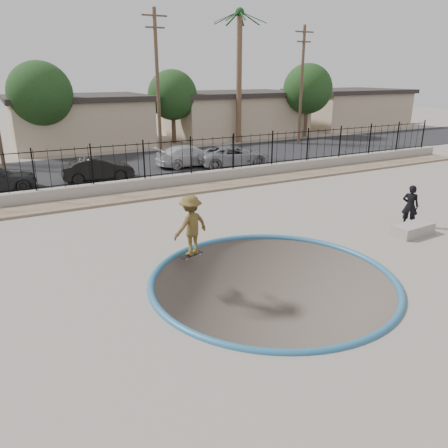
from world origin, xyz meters
TOP-DOWN VIEW (x-y plane):
  - ground at (0.00, 12.00)m, footprint 120.00×120.00m
  - bowl_pit at (0.00, -1.00)m, footprint 6.84×6.84m
  - coping_ring at (0.00, -1.00)m, footprint 7.04×7.04m
  - rock_strip at (0.00, 9.20)m, footprint 42.00×1.60m
  - retaining_wall at (0.00, 10.30)m, footprint 42.00×0.45m
  - fence at (0.00, 10.30)m, footprint 40.00×0.04m
  - street at (0.00, 17.00)m, footprint 90.00×8.00m
  - house_center at (0.00, 26.50)m, footprint 10.60×8.60m
  - house_east at (14.00, 26.50)m, footprint 12.60×8.60m
  - house_east_far at (28.00, 26.50)m, footprint 11.60×8.60m
  - palm_right at (12.00, 22.00)m, footprint 2.30×2.30m
  - utility_pole_mid at (4.00, 19.00)m, footprint 1.70×0.24m
  - utility_pole_right at (16.00, 19.00)m, footprint 1.70×0.24m
  - street_tree_left at (-3.00, 23.00)m, footprint 4.32×4.32m
  - street_tree_mid at (7.00, 24.00)m, footprint 3.96×3.96m
  - street_tree_right at (19.00, 22.00)m, footprint 4.32×4.32m
  - skater at (-1.36, 1.60)m, footprint 1.39×1.04m
  - skateboard at (-1.36, 1.60)m, footprint 0.85×0.44m
  - videographer at (7.11, 0.42)m, footprint 0.64×0.70m
  - concrete_ledge at (6.51, -0.32)m, footprint 1.64×0.80m
  - car_b at (-1.61, 13.40)m, footprint 3.78×1.52m
  - car_c at (4.37, 14.64)m, footprint 4.34×1.77m
  - car_d at (6.73, 13.40)m, footprint 4.72×2.54m

SIDE VIEW (x-z plane):
  - ground at x=0.00m, z-range -2.20..0.00m
  - bowl_pit at x=0.00m, z-range -0.90..0.90m
  - coping_ring at x=0.00m, z-range -0.10..0.10m
  - street at x=0.00m, z-range 0.00..0.04m
  - rock_strip at x=0.00m, z-range 0.00..0.11m
  - skateboard at x=-1.36m, z-range 0.02..0.09m
  - concrete_ledge at x=6.51m, z-range 0.00..0.40m
  - retaining_wall at x=0.00m, z-range 0.00..0.60m
  - car_b at x=-1.61m, z-range 0.04..1.26m
  - car_c at x=4.37m, z-range 0.04..1.30m
  - car_d at x=6.73m, z-range 0.04..1.30m
  - videographer at x=7.11m, z-range 0.00..1.61m
  - skater at x=-1.36m, z-range 0.00..1.92m
  - fence at x=0.00m, z-range 0.60..2.40m
  - house_east at x=14.00m, z-range 0.02..3.92m
  - house_east_far at x=28.00m, z-range 0.02..3.92m
  - house_center at x=0.00m, z-range 0.02..3.92m
  - street_tree_mid at x=7.00m, z-range 0.92..6.75m
  - street_tree_left at x=-3.00m, z-range 1.01..7.37m
  - street_tree_right at x=19.00m, z-range 1.01..7.37m
  - utility_pole_right at x=16.00m, z-range 0.20..9.20m
  - utility_pole_mid at x=4.00m, z-range 0.21..9.71m
  - palm_right at x=12.00m, z-range 2.18..12.48m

